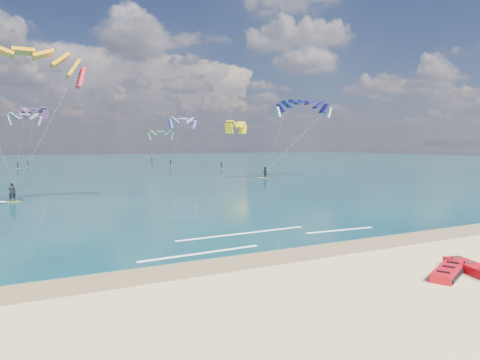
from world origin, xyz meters
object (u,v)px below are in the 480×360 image
Objects in this scene: packed_kite_left at (448,277)px; kitesurfer_far at (285,133)px; packed_kite_right at (471,272)px; kitesurfer_main at (18,120)px.

kitesurfer_far reaches higher than packed_kite_left.
packed_kite_left is 47.16m from kitesurfer_far.
packed_kite_right is 33.61m from kitesurfer_main.
packed_kite_left is 32.92m from kitesurfer_main.
kitesurfer_main is at bearing 92.45° from packed_kite_left.
kitesurfer_far is (34.76, 14.01, -0.43)m from kitesurfer_main.
packed_kite_left is at bearing -80.62° from kitesurfer_main.
packed_kite_right is at bearing -133.84° from kitesurfer_far.
kitesurfer_main is at bearing -178.56° from kitesurfer_far.
kitesurfer_main reaches higher than packed_kite_left.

